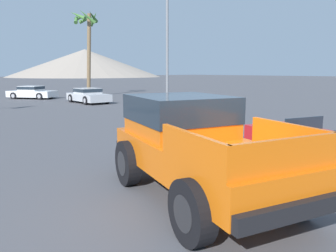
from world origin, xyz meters
The scene contains 7 objects.
ground_plane centered at (0.00, 0.00, 0.00)m, with size 320.00×320.00×0.00m, color #4C4C51.
orange_pickup_truck centered at (-0.06, 0.11, 1.13)m, with size 3.20×5.14×1.97m.
red_convertible_car centered at (4.76, -0.16, 0.44)m, with size 2.93×4.76×1.10m.
parked_car_white centered at (5.20, 26.32, 0.59)m, with size 3.96×4.43×1.15m.
parked_car_silver centered at (7.27, 19.33, 0.59)m, with size 2.00×4.26×1.16m.
street_lamp_post centered at (6.59, 8.83, 4.86)m, with size 0.90×0.24×8.15m.
palm_tree_short centered at (10.30, 25.21, 6.11)m, with size 2.91×2.81×8.16m.
Camera 1 is at (-4.59, -4.49, 2.48)m, focal length 35.00 mm.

